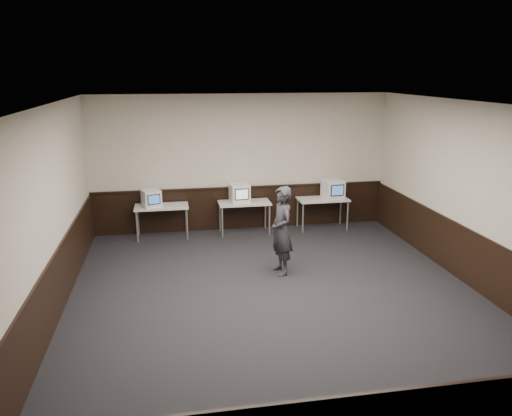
% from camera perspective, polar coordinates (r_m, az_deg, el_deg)
% --- Properties ---
extents(floor, '(8.00, 8.00, 0.00)m').
position_cam_1_polar(floor, '(8.52, 2.47, -10.30)').
color(floor, black).
rests_on(floor, ground).
extents(ceiling, '(8.00, 8.00, 0.00)m').
position_cam_1_polar(ceiling, '(7.69, 2.75, 11.71)').
color(ceiling, white).
rests_on(ceiling, back_wall).
extents(back_wall, '(7.00, 0.00, 7.00)m').
position_cam_1_polar(back_wall, '(11.80, -1.67, 5.18)').
color(back_wall, beige).
rests_on(back_wall, ground).
extents(front_wall, '(7.00, 0.00, 7.00)m').
position_cam_1_polar(front_wall, '(4.41, 14.36, -13.45)').
color(front_wall, beige).
rests_on(front_wall, ground).
extents(left_wall, '(0.00, 8.00, 8.00)m').
position_cam_1_polar(left_wall, '(7.98, -22.74, -1.03)').
color(left_wall, beige).
rests_on(left_wall, ground).
extents(right_wall, '(0.00, 8.00, 8.00)m').
position_cam_1_polar(right_wall, '(9.35, 24.02, 1.12)').
color(right_wall, beige).
rests_on(right_wall, ground).
extents(wainscot_back, '(6.98, 0.04, 1.00)m').
position_cam_1_polar(wainscot_back, '(12.03, -1.61, -0.00)').
color(wainscot_back, black).
rests_on(wainscot_back, back_wall).
extents(wainscot_left, '(0.04, 7.98, 1.00)m').
position_cam_1_polar(wainscot_left, '(8.33, -21.82, -8.30)').
color(wainscot_left, black).
rests_on(wainscot_left, left_wall).
extents(wainscot_right, '(0.04, 7.98, 1.00)m').
position_cam_1_polar(wainscot_right, '(9.65, 23.21, -5.22)').
color(wainscot_right, black).
rests_on(wainscot_right, right_wall).
extents(wainscot_rail, '(6.98, 0.06, 0.04)m').
position_cam_1_polar(wainscot_rail, '(11.88, -1.62, 2.39)').
color(wainscot_rail, black).
rests_on(wainscot_rail, wainscot_back).
extents(desk_left, '(1.20, 0.60, 0.75)m').
position_cam_1_polar(desk_left, '(11.49, -10.74, -0.08)').
color(desk_left, silver).
rests_on(desk_left, ground).
extents(desk_center, '(1.20, 0.60, 0.75)m').
position_cam_1_polar(desk_center, '(11.62, -1.34, 0.36)').
color(desk_center, silver).
rests_on(desk_center, ground).
extents(desk_right, '(1.20, 0.60, 0.75)m').
position_cam_1_polar(desk_right, '(12.04, 7.63, 0.77)').
color(desk_right, silver).
rests_on(desk_right, ground).
extents(emac_left, '(0.48, 0.50, 0.38)m').
position_cam_1_polar(emac_left, '(11.39, -11.87, 1.08)').
color(emac_left, white).
rests_on(emac_left, desk_left).
extents(emac_center, '(0.47, 0.50, 0.43)m').
position_cam_1_polar(emac_center, '(11.54, -1.89, 1.73)').
color(emac_center, white).
rests_on(emac_center, desk_center).
extents(emac_right, '(0.50, 0.53, 0.45)m').
position_cam_1_polar(emac_right, '(12.02, 8.79, 2.15)').
color(emac_right, white).
rests_on(emac_right, desk_right).
extents(person, '(0.50, 0.67, 1.67)m').
position_cam_1_polar(person, '(9.25, 2.94, -2.61)').
color(person, '#29282E').
rests_on(person, ground).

